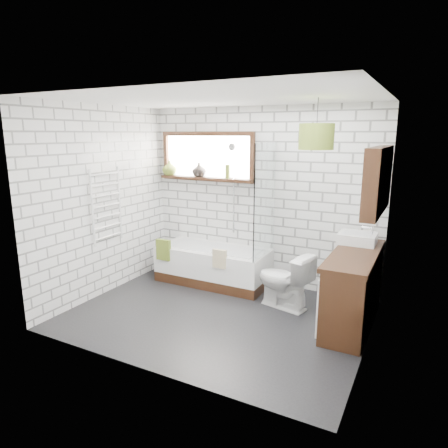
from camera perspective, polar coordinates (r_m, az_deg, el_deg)
The scene contains 22 objects.
floor at distance 4.92m, azimuth -1.03°, elevation -12.94°, with size 3.40×2.60×0.01m, color black.
ceiling at distance 4.45m, azimuth -1.17°, elevation 17.60°, with size 3.40×2.60×0.01m, color white.
wall_back at distance 5.68m, azimuth 5.23°, elevation 3.82°, with size 3.40×0.01×2.50m, color white.
wall_front at distance 3.46m, azimuth -11.50°, elevation -2.23°, with size 3.40×0.01×2.50m, color white.
wall_left at distance 5.53m, azimuth -16.82°, elevation 3.07°, with size 0.01×2.60×2.50m, color white.
wall_right at distance 4.01m, azimuth 20.81°, elevation -0.76°, with size 0.01×2.60×2.50m, color white.
window at distance 5.96m, azimuth -2.51°, elevation 9.59°, with size 1.52×0.16×0.68m, color black.
towel_radiator at distance 5.51m, azimuth -16.45°, elevation 2.53°, with size 0.06×0.52×1.00m, color white.
mirror_cabinet at distance 4.54m, azimuth 21.10°, elevation 5.85°, with size 0.16×1.20×0.70m, color black.
shower_riser at distance 5.79m, azimuth 1.41°, elevation 5.03°, with size 0.02×0.02×1.30m, color silver.
bathtub at distance 5.85m, azimuth -1.54°, elevation -5.88°, with size 1.61×0.71×0.52m, color white.
shower_screen at distance 5.27m, azimuth 5.87°, elevation 3.32°, with size 0.02×0.72×1.50m, color white.
towel_green at distance 5.81m, azimuth -8.64°, elevation -3.66°, with size 0.22×0.06×0.30m, color #5D7222.
towel_beige at distance 5.34m, azimuth -0.64°, elevation -4.99°, with size 0.20×0.05×0.25m, color #C0B185.
vanity at distance 4.81m, azimuth 18.00°, elevation -8.71°, with size 0.47×1.46×0.84m, color black.
basin at distance 5.07m, azimuth 18.52°, elevation -1.94°, with size 0.43×0.38×0.13m, color white.
tap at distance 5.03m, azimuth 20.37°, elevation -1.32°, with size 0.03×0.03×0.17m, color silver.
toilet at distance 5.06m, azimuth 8.53°, elevation -7.91°, with size 0.70×0.40×0.71m, color white.
vase_olive at distance 6.30m, azimuth -7.81°, elevation 7.77°, with size 0.22×0.22×0.23m, color olive.
vase_dark at distance 6.01m, azimuth -3.60°, elevation 7.56°, with size 0.20×0.20×0.21m, color black.
bottle at distance 5.78m, azimuth 0.50°, elevation 7.31°, with size 0.06×0.06×0.20m, color olive.
pendant at distance 4.43m, azimuth 13.06°, elevation 12.06°, with size 0.37×0.37×0.27m, color #5D7222.
Camera 1 is at (2.13, -3.89, 2.13)m, focal length 32.00 mm.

